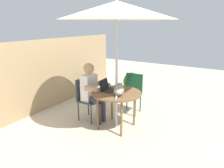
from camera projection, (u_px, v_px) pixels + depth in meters
name	position (u px, v px, depth m)	size (l,w,h in m)	color
ground_plane	(116.00, 127.00, 4.21)	(14.00, 14.00, 0.00)	beige
fence_back	(46.00, 75.00, 4.97)	(5.06, 0.08, 1.65)	tan
patio_table	(116.00, 96.00, 4.03)	(0.96, 0.96, 0.73)	brown
patio_umbrella	(117.00, 10.00, 3.59)	(2.07, 2.07, 2.38)	#B7B7BC
chair_occupied	(86.00, 96.00, 4.44)	(0.40, 0.40, 0.90)	#33383F
chair_empty	(133.00, 90.00, 4.81)	(0.43, 0.43, 0.90)	#194C2D
person_seated	(92.00, 89.00, 4.32)	(0.48, 0.48, 1.24)	white
laptop	(106.00, 87.00, 4.12)	(0.32, 0.28, 0.21)	black
cat	(119.00, 90.00, 3.88)	(0.62, 0.34, 0.17)	gray
potted_plant_near_fence	(88.00, 83.00, 5.99)	(0.29, 0.29, 0.64)	#9E5138
potted_plant_by_chair	(132.00, 84.00, 5.78)	(0.46, 0.46, 0.71)	#33383D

